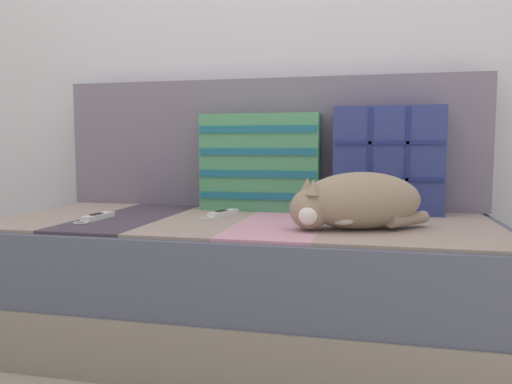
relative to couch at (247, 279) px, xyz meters
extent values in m
plane|color=#A89E8E|center=(0.00, -0.10, -0.22)|extent=(14.00, 14.00, 0.00)
cube|color=silver|center=(0.00, 0.48, 1.03)|extent=(6.00, 0.06, 2.50)
cube|color=gray|center=(0.00, 0.00, -0.12)|extent=(1.78, 0.89, 0.19)
cube|color=#4C5166|center=(0.00, 0.00, 0.09)|extent=(1.75, 0.87, 0.23)
cube|color=gray|center=(-0.70, -0.02, 0.22)|extent=(0.28, 0.79, 0.01)
cube|color=#423847|center=(-0.42, -0.02, 0.22)|extent=(0.28, 0.79, 0.01)
cube|color=gray|center=(-0.14, -0.02, 0.22)|extent=(0.28, 0.79, 0.01)
cube|color=#C6899E|center=(0.14, -0.02, 0.22)|extent=(0.28, 0.79, 0.01)
cube|color=gray|center=(0.42, -0.02, 0.22)|extent=(0.28, 0.79, 0.01)
cube|color=gray|center=(0.70, -0.02, 0.22)|extent=(0.28, 0.79, 0.01)
cube|color=slate|center=(0.00, 0.38, 0.49)|extent=(1.75, 0.14, 0.53)
cube|color=navy|center=(0.49, 0.23, 0.42)|extent=(0.40, 0.13, 0.40)
cube|color=navy|center=(0.49, 0.16, 0.36)|extent=(0.38, 0.01, 0.01)
cube|color=navy|center=(0.42, 0.16, 0.42)|extent=(0.01, 0.01, 0.38)
cube|color=navy|center=(0.49, 0.16, 0.49)|extent=(0.38, 0.01, 0.01)
cube|color=navy|center=(0.55, 0.16, 0.42)|extent=(0.01, 0.01, 0.38)
cube|color=#4C9366|center=(0.00, 0.23, 0.41)|extent=(0.47, 0.13, 0.38)
cube|color=#1E667F|center=(0.00, 0.16, 0.28)|extent=(0.46, 0.01, 0.03)
cube|color=#1E667F|center=(0.00, 0.16, 0.37)|extent=(0.46, 0.01, 0.03)
cube|color=#1E667F|center=(0.00, 0.16, 0.45)|extent=(0.46, 0.01, 0.03)
cube|color=#1E667F|center=(0.00, 0.16, 0.54)|extent=(0.46, 0.01, 0.03)
ellipsoid|color=gray|center=(0.40, -0.15, 0.31)|extent=(0.42, 0.32, 0.18)
sphere|color=gray|center=(0.25, -0.22, 0.29)|extent=(0.12, 0.12, 0.12)
sphere|color=white|center=(0.25, -0.25, 0.28)|extent=(0.07, 0.07, 0.07)
ellipsoid|color=white|center=(0.35, -0.23, 0.28)|extent=(0.11, 0.05, 0.08)
cylinder|color=gray|center=(0.54, -0.12, 0.25)|extent=(0.14, 0.16, 0.04)
cone|color=gray|center=(0.26, -0.25, 0.36)|extent=(0.05, 0.05, 0.05)
cone|color=gray|center=(0.24, -0.18, 0.36)|extent=(0.05, 0.05, 0.05)
cube|color=white|center=(-0.09, 0.03, 0.23)|extent=(0.08, 0.16, 0.02)
cube|color=black|center=(-0.10, 0.02, 0.24)|extent=(0.04, 0.06, 0.00)
cube|color=black|center=(-0.07, 0.10, 0.23)|extent=(0.03, 0.02, 0.02)
torus|color=silver|center=(-0.13, -0.06, 0.22)|extent=(0.06, 0.06, 0.01)
cube|color=white|center=(-0.50, -0.15, 0.23)|extent=(0.04, 0.16, 0.02)
cube|color=black|center=(-0.50, -0.16, 0.24)|extent=(0.02, 0.06, 0.00)
cube|color=black|center=(-0.49, -0.07, 0.23)|extent=(0.03, 0.01, 0.02)
torus|color=silver|center=(-0.50, -0.25, 0.22)|extent=(0.05, 0.05, 0.01)
camera|label=1|loc=(0.43, -1.70, 0.47)|focal=35.00mm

